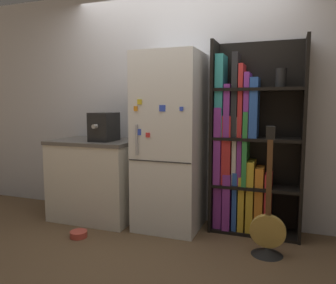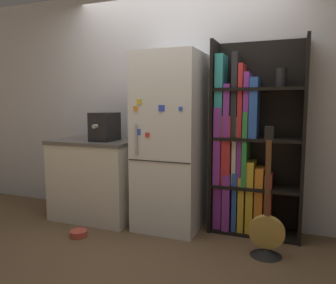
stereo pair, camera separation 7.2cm
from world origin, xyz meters
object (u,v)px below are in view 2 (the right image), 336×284
Objects in this scene: refrigerator at (170,142)px; guitar at (266,237)px; bookshelf at (245,149)px; pet_bowl at (79,233)px; espresso_machine at (105,127)px.

refrigerator is 1.61× the size of guitar.
refrigerator is at bearing 161.43° from guitar.
bookshelf reaches higher than refrigerator.
bookshelf reaches higher than pet_bowl.
bookshelf is at bearing 26.43° from pet_bowl.
refrigerator is at bearing 5.20° from espresso_machine.
guitar is at bearing -18.57° from refrigerator.
refrigerator is 1.31m from guitar.
guitar reaches higher than pet_bowl.
bookshelf reaches higher than guitar.
refrigerator is 0.76m from espresso_machine.
pet_bowl is at bearing -90.10° from espresso_machine.
pet_bowl is (-0.00, -0.52, -1.02)m from espresso_machine.
espresso_machine is 2.16× the size of pet_bowl.
pet_bowl is (-1.50, -0.74, -0.82)m from bookshelf.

